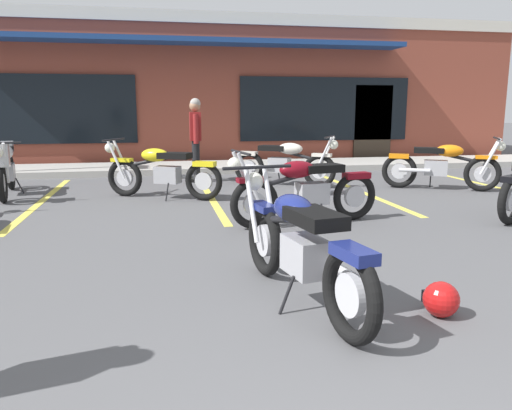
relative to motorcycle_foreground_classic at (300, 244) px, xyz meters
name	(u,v)px	position (x,y,z in m)	size (l,w,h in m)	color
ground_plane	(254,268)	(-0.18, 0.89, -0.46)	(80.00, 80.00, 0.00)	#515154
sidewalk_kerb	(194,167)	(-0.18, 8.60, -0.39)	(22.00, 1.80, 0.14)	#A8A59E
brick_storefront_building	(183,92)	(-0.18, 12.61, 1.49)	(18.57, 6.41, 3.90)	brown
painted_stall_lines	(209,195)	(-0.18, 5.00, -0.46)	(11.01, 4.80, 0.01)	#DBCC4C
motorcycle_foreground_classic	(300,244)	(0.00, 0.00, 0.00)	(0.79, 2.10, 0.98)	black
motorcycle_black_cruiser	(284,162)	(1.36, 5.81, 0.00)	(1.84, 1.40, 0.98)	black
motorcycle_silver_naked	(305,189)	(0.80, 2.56, 0.00)	(2.10, 0.79, 0.98)	black
motorcycle_green_cafe_racer	(442,165)	(4.06, 4.78, 0.00)	(1.92, 1.26, 0.98)	black
motorcycle_orange_scrambler	(5,166)	(-3.57, 5.51, 0.07)	(0.77, 2.10, 0.98)	black
motorcycle_cream_vintage	(162,171)	(-0.98, 4.86, 0.00)	(1.93, 1.24, 0.98)	black
person_in_black_shirt	(195,135)	(-0.28, 6.69, 0.49)	(0.28, 0.60, 1.68)	black
helmet_on_pavement	(441,299)	(0.93, -0.47, -0.33)	(0.26, 0.26, 0.26)	#B71414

